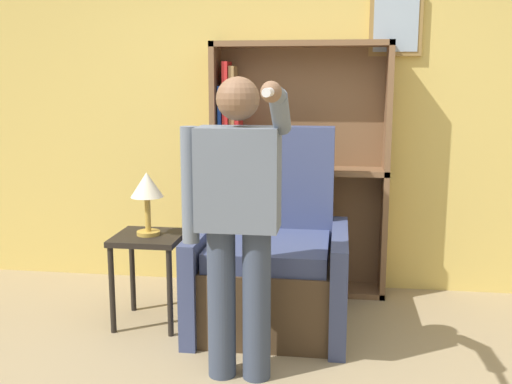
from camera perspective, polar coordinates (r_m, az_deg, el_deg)
wall_back at (r=4.56m, az=3.51°, el=8.38°), size 8.00×0.11×2.80m
bookcase at (r=4.46m, az=2.50°, el=1.60°), size 1.29×0.28×1.85m
armchair at (r=3.93m, az=1.48°, el=-7.00°), size 0.97×0.91×1.27m
person_standing at (r=3.07m, az=-1.74°, el=-1.91°), size 0.57×0.78×1.60m
side_table at (r=3.96m, az=-10.15°, el=-5.56°), size 0.43×0.43×0.60m
table_lamp at (r=3.86m, az=-10.35°, el=0.25°), size 0.21×0.21×0.41m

